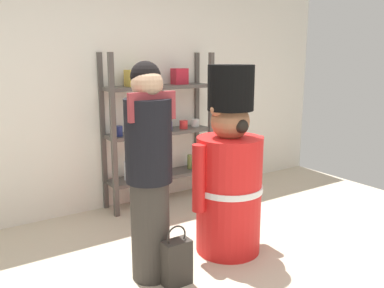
{
  "coord_description": "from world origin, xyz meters",
  "views": [
    {
      "loc": [
        -1.54,
        -2.0,
        1.67
      ],
      "look_at": [
        0.16,
        0.57,
        1.0
      ],
      "focal_mm": 38.05,
      "sensor_mm": 36.0,
      "label": 1
    }
  ],
  "objects_px": {
    "merchandise_shelf": "(159,126)",
    "shopping_bag": "(177,262)",
    "teddy_bear_guard": "(229,175)",
    "person_shopper": "(149,170)"
  },
  "relations": [
    {
      "from": "teddy_bear_guard",
      "to": "person_shopper",
      "type": "height_order",
      "value": "person_shopper"
    },
    {
      "from": "merchandise_shelf",
      "to": "person_shopper",
      "type": "xyz_separation_m",
      "value": [
        -0.87,
        -1.42,
        -0.03
      ]
    },
    {
      "from": "teddy_bear_guard",
      "to": "merchandise_shelf",
      "type": "bearing_deg",
      "value": 86.04
    },
    {
      "from": "merchandise_shelf",
      "to": "teddy_bear_guard",
      "type": "height_order",
      "value": "merchandise_shelf"
    },
    {
      "from": "merchandise_shelf",
      "to": "shopping_bag",
      "type": "bearing_deg",
      "value": -115.08
    },
    {
      "from": "shopping_bag",
      "to": "teddy_bear_guard",
      "type": "bearing_deg",
      "value": 18.87
    },
    {
      "from": "merchandise_shelf",
      "to": "teddy_bear_guard",
      "type": "bearing_deg",
      "value": -93.96
    },
    {
      "from": "teddy_bear_guard",
      "to": "person_shopper",
      "type": "distance_m",
      "value": 0.79
    },
    {
      "from": "merchandise_shelf",
      "to": "person_shopper",
      "type": "height_order",
      "value": "merchandise_shelf"
    },
    {
      "from": "teddy_bear_guard",
      "to": "shopping_bag",
      "type": "height_order",
      "value": "teddy_bear_guard"
    }
  ]
}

